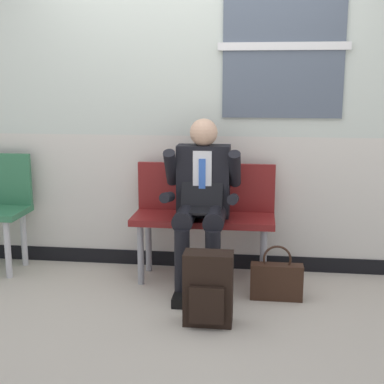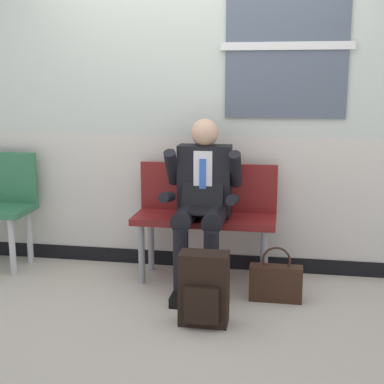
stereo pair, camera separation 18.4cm
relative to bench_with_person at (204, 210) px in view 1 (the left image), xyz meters
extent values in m
plane|color=#B2A899|center=(-0.13, -0.29, -0.55)|extent=(18.00, 18.00, 0.00)
cube|color=beige|center=(-0.13, 0.28, 1.34)|extent=(5.54, 0.12, 1.56)
cube|color=beige|center=(-0.13, 0.28, 0.07)|extent=(5.54, 0.12, 0.99)
cube|color=black|center=(-0.13, 0.28, -0.49)|extent=(5.54, 0.14, 0.12)
cube|color=#4C5666|center=(0.58, 0.21, 1.25)|extent=(0.93, 0.02, 1.09)
cube|color=silver|center=(0.58, 0.20, 1.25)|extent=(1.01, 0.03, 0.06)
cube|color=maroon|center=(0.00, -0.07, -0.05)|extent=(1.10, 0.42, 0.05)
cube|color=maroon|center=(0.00, 0.11, 0.16)|extent=(1.10, 0.04, 0.38)
cylinder|color=gray|center=(-0.47, -0.22, -0.31)|extent=(0.05, 0.05, 0.47)
cylinder|color=gray|center=(-0.47, 0.08, -0.31)|extent=(0.05, 0.05, 0.47)
cylinder|color=gray|center=(0.47, -0.22, -0.31)|extent=(0.05, 0.05, 0.47)
cylinder|color=gray|center=(0.47, 0.08, -0.31)|extent=(0.05, 0.05, 0.47)
cylinder|color=#B7B7BC|center=(-1.54, -0.22, -0.31)|extent=(0.05, 0.05, 0.47)
cylinder|color=#B7B7BC|center=(-1.54, 0.08, -0.31)|extent=(0.05, 0.05, 0.47)
cylinder|color=black|center=(-0.11, -0.28, 0.02)|extent=(0.15, 0.40, 0.15)
cylinder|color=black|center=(-0.11, -0.47, -0.29)|extent=(0.11, 0.11, 0.52)
cube|color=black|center=(-0.11, -0.53, -0.52)|extent=(0.10, 0.26, 0.07)
cylinder|color=black|center=(0.11, -0.28, 0.02)|extent=(0.15, 0.40, 0.15)
cylinder|color=black|center=(0.11, -0.47, -0.29)|extent=(0.11, 0.11, 0.52)
cube|color=black|center=(0.11, -0.53, -0.52)|extent=(0.10, 0.26, 0.07)
cube|color=black|center=(0.00, -0.07, 0.25)|extent=(0.40, 0.18, 0.55)
cube|color=silver|center=(0.00, -0.16, 0.30)|extent=(0.14, 0.01, 0.39)
cube|color=blue|center=(0.00, -0.17, 0.27)|extent=(0.05, 0.01, 0.33)
sphere|color=tan|center=(0.00, -0.07, 0.62)|extent=(0.21, 0.21, 0.21)
cylinder|color=black|center=(-0.24, -0.14, 0.36)|extent=(0.09, 0.25, 0.30)
cylinder|color=black|center=(-0.24, -0.31, 0.16)|extent=(0.08, 0.27, 0.12)
cylinder|color=black|center=(0.24, -0.14, 0.36)|extent=(0.09, 0.25, 0.30)
cylinder|color=black|center=(0.24, -0.31, 0.16)|extent=(0.08, 0.27, 0.12)
cube|color=black|center=(0.00, -0.31, 0.07)|extent=(0.31, 0.22, 0.02)
cube|color=black|center=(0.00, -0.18, 0.18)|extent=(0.31, 0.08, 0.21)
cube|color=black|center=(0.11, -0.84, -0.31)|extent=(0.32, 0.17, 0.48)
cube|color=black|center=(0.11, -0.94, -0.38)|extent=(0.22, 0.04, 0.24)
cube|color=#331E14|center=(0.56, -0.39, -0.42)|extent=(0.37, 0.11, 0.26)
torus|color=#331E14|center=(0.56, -0.39, -0.25)|extent=(0.20, 0.02, 0.20)
camera|label=1|loc=(0.42, -4.10, 1.01)|focal=50.57mm
camera|label=2|loc=(0.60, -4.07, 1.01)|focal=50.57mm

